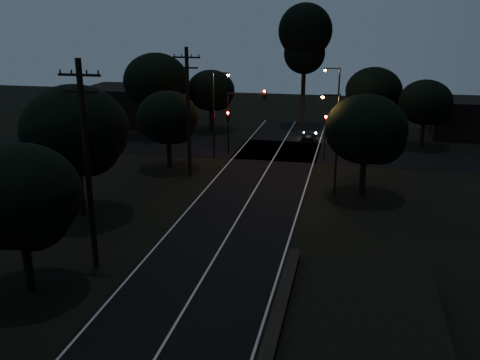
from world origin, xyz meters
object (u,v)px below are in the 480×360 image
at_px(utility_pole_far, 188,111).
at_px(signal_right, 325,129).
at_px(streetlight_b, 336,102).
at_px(streetlight_c, 335,137).
at_px(signal_mast, 246,109).
at_px(signal_left, 228,124).
at_px(utility_pole_mid, 87,164).
at_px(tall_pine, 305,38).
at_px(streetlight_a, 215,109).
at_px(car, 309,137).

height_order(utility_pole_far, signal_right, utility_pole_far).
relative_size(streetlight_b, streetlight_c, 1.07).
relative_size(signal_mast, streetlight_c, 0.83).
distance_m(signal_left, signal_mast, 2.26).
xyz_separation_m(utility_pole_mid, tall_pine, (7.00, 40.00, 4.45)).
distance_m(tall_pine, signal_mast, 16.58).
xyz_separation_m(utility_pole_mid, signal_right, (10.60, 24.99, -2.90)).
distance_m(streetlight_a, streetlight_c, 13.72).
bearing_deg(utility_pole_mid, signal_left, 86.79).
distance_m(utility_pole_mid, tall_pine, 40.85).
xyz_separation_m(utility_pole_far, car, (8.61, 14.00, -4.85)).
bearing_deg(streetlight_a, signal_mast, 39.77).
xyz_separation_m(utility_pole_far, streetlight_b, (11.31, 12.00, -0.85)).
xyz_separation_m(signal_right, streetlight_a, (-9.91, -1.99, 1.80)).
xyz_separation_m(streetlight_a, car, (7.92, 8.00, -4.00)).
xyz_separation_m(streetlight_b, streetlight_c, (0.52, -14.00, -0.29)).
relative_size(signal_left, signal_mast, 0.66).
xyz_separation_m(utility_pole_mid, streetlight_b, (11.31, 29.00, -1.10)).
height_order(signal_right, streetlight_b, streetlight_b).
bearing_deg(signal_left, streetlight_a, -109.59).
relative_size(utility_pole_mid, car, 2.94).
distance_m(utility_pole_far, signal_right, 13.53).
bearing_deg(tall_pine, signal_mast, -104.62).
relative_size(utility_pole_far, streetlight_b, 1.31).
xyz_separation_m(utility_pole_far, streetlight_a, (0.69, 6.00, -0.85)).
relative_size(tall_pine, signal_right, 3.45).
xyz_separation_m(signal_left, streetlight_b, (9.91, 4.01, 1.80)).
height_order(signal_left, streetlight_c, streetlight_c).
xyz_separation_m(utility_pole_mid, streetlight_c, (11.83, 15.00, -1.39)).
height_order(utility_pole_mid, signal_right, utility_pole_mid).
xyz_separation_m(signal_right, streetlight_c, (1.23, -9.99, 1.51)).
relative_size(utility_pole_mid, streetlight_b, 1.38).
relative_size(signal_left, signal_right, 1.00).
relative_size(utility_pole_mid, streetlight_a, 1.38).
bearing_deg(signal_mast, streetlight_a, -140.23).
relative_size(signal_right, car, 1.09).
distance_m(utility_pole_mid, utility_pole_far, 17.00).
bearing_deg(signal_mast, utility_pole_far, -111.11).
height_order(signal_left, car, signal_left).
xyz_separation_m(streetlight_a, streetlight_b, (10.61, 6.00, 0.00)).
xyz_separation_m(signal_mast, car, (5.53, 6.01, -3.70)).
bearing_deg(streetlight_a, utility_pole_mid, -91.73).
height_order(tall_pine, signal_right, tall_pine).
bearing_deg(tall_pine, signal_left, -110.46).
height_order(utility_pole_mid, streetlight_a, utility_pole_mid).
bearing_deg(utility_pole_far, signal_right, 37.00).
xyz_separation_m(utility_pole_mid, streetlight_a, (0.69, 23.00, -1.10)).
bearing_deg(streetlight_a, streetlight_c, -35.69).
distance_m(tall_pine, streetlight_c, 26.12).
height_order(utility_pole_far, signal_left, utility_pole_far).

